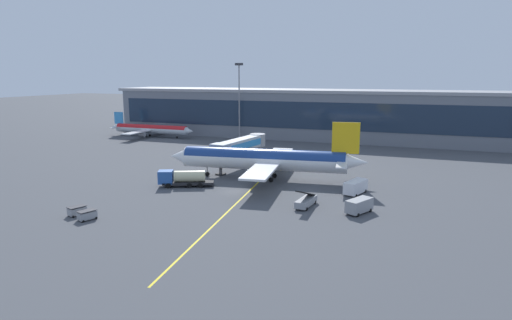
{
  "coord_description": "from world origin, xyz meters",
  "views": [
    {
      "loc": [
        31.43,
        -72.87,
        21.71
      ],
      "look_at": [
        0.87,
        9.16,
        4.5
      ],
      "focal_mm": 30.43,
      "sensor_mm": 36.0,
      "label": 1
    }
  ],
  "objects_px": {
    "fuel_tanker": "(182,178)",
    "baggage_cart_0": "(77,211)",
    "crew_van": "(359,205)",
    "baggage_cart_1": "(87,215)",
    "main_airliner": "(264,159)",
    "belt_loader": "(306,201)",
    "lavatory_truck": "(356,186)",
    "commuter_jet_far": "(151,129)"
  },
  "relations": [
    {
      "from": "fuel_tanker",
      "to": "baggage_cart_0",
      "type": "height_order",
      "value": "fuel_tanker"
    },
    {
      "from": "crew_van",
      "to": "baggage_cart_1",
      "type": "distance_m",
      "value": 42.29
    },
    {
      "from": "main_airliner",
      "to": "belt_loader",
      "type": "xyz_separation_m",
      "value": [
        12.88,
        -15.61,
        -3.34
      ]
    },
    {
      "from": "main_airliner",
      "to": "belt_loader",
      "type": "relative_size",
      "value": 6.06
    },
    {
      "from": "fuel_tanker",
      "to": "baggage_cart_0",
      "type": "xyz_separation_m",
      "value": [
        -6.48,
        -21.54,
        -0.96
      ]
    },
    {
      "from": "baggage_cart_0",
      "to": "lavatory_truck",
      "type": "bearing_deg",
      "value": 35.59
    },
    {
      "from": "crew_van",
      "to": "baggage_cart_0",
      "type": "bearing_deg",
      "value": -158.17
    },
    {
      "from": "fuel_tanker",
      "to": "lavatory_truck",
      "type": "xyz_separation_m",
      "value": [
        32.86,
        6.61,
        -0.32
      ]
    },
    {
      "from": "belt_loader",
      "to": "commuter_jet_far",
      "type": "distance_m",
      "value": 94.89
    },
    {
      "from": "crew_van",
      "to": "baggage_cart_0",
      "type": "relative_size",
      "value": 1.79
    },
    {
      "from": "belt_loader",
      "to": "baggage_cart_1",
      "type": "relative_size",
      "value": 2.31
    },
    {
      "from": "baggage_cart_0",
      "to": "crew_van",
      "type": "bearing_deg",
      "value": 21.83
    },
    {
      "from": "baggage_cart_1",
      "to": "lavatory_truck",
      "type": "bearing_deg",
      "value": 38.88
    },
    {
      "from": "crew_van",
      "to": "belt_loader",
      "type": "relative_size",
      "value": 0.77
    },
    {
      "from": "main_airliner",
      "to": "commuter_jet_far",
      "type": "height_order",
      "value": "main_airliner"
    },
    {
      "from": "belt_loader",
      "to": "baggage_cart_0",
      "type": "bearing_deg",
      "value": -152.28
    },
    {
      "from": "main_airliner",
      "to": "baggage_cart_1",
      "type": "relative_size",
      "value": 14.02
    },
    {
      "from": "fuel_tanker",
      "to": "lavatory_truck",
      "type": "relative_size",
      "value": 1.75
    },
    {
      "from": "belt_loader",
      "to": "fuel_tanker",
      "type": "bearing_deg",
      "value": 170.42
    },
    {
      "from": "lavatory_truck",
      "to": "belt_loader",
      "type": "height_order",
      "value": "belt_loader"
    },
    {
      "from": "main_airliner",
      "to": "baggage_cart_1",
      "type": "bearing_deg",
      "value": -116.28
    },
    {
      "from": "baggage_cart_1",
      "to": "commuter_jet_far",
      "type": "bearing_deg",
      "value": 117.77
    },
    {
      "from": "belt_loader",
      "to": "crew_van",
      "type": "bearing_deg",
      "value": -3.63
    },
    {
      "from": "belt_loader",
      "to": "commuter_jet_far",
      "type": "xyz_separation_m",
      "value": [
        -71.87,
        61.93,
        1.87
      ]
    },
    {
      "from": "lavatory_truck",
      "to": "baggage_cart_1",
      "type": "distance_m",
      "value": 46.71
    },
    {
      "from": "baggage_cart_0",
      "to": "main_airliner",
      "type": "bearing_deg",
      "value": 58.93
    },
    {
      "from": "lavatory_truck",
      "to": "commuter_jet_far",
      "type": "relative_size",
      "value": 0.18
    },
    {
      "from": "fuel_tanker",
      "to": "belt_loader",
      "type": "relative_size",
      "value": 1.56
    },
    {
      "from": "fuel_tanker",
      "to": "commuter_jet_far",
      "type": "bearing_deg",
      "value": 128.49
    },
    {
      "from": "crew_van",
      "to": "belt_loader",
      "type": "xyz_separation_m",
      "value": [
        -8.76,
        0.56,
        -0.32
      ]
    },
    {
      "from": "main_airliner",
      "to": "belt_loader",
      "type": "height_order",
      "value": "main_airliner"
    },
    {
      "from": "belt_loader",
      "to": "lavatory_truck",
      "type": "bearing_deg",
      "value": 58.56
    },
    {
      "from": "commuter_jet_far",
      "to": "baggage_cart_0",
      "type": "bearing_deg",
      "value": -63.59
    },
    {
      "from": "commuter_jet_far",
      "to": "fuel_tanker",
      "type": "bearing_deg",
      "value": -51.51
    },
    {
      "from": "crew_van",
      "to": "lavatory_truck",
      "type": "bearing_deg",
      "value": 99.93
    },
    {
      "from": "belt_loader",
      "to": "commuter_jet_far",
      "type": "bearing_deg",
      "value": 139.24
    },
    {
      "from": "fuel_tanker",
      "to": "belt_loader",
      "type": "xyz_separation_m",
      "value": [
        26.13,
        -4.41,
        -0.76
      ]
    },
    {
      "from": "belt_loader",
      "to": "baggage_cart_1",
      "type": "height_order",
      "value": "belt_loader"
    },
    {
      "from": "crew_van",
      "to": "baggage_cart_1",
      "type": "xyz_separation_m",
      "value": [
        -38.39,
        -17.74,
        -0.53
      ]
    },
    {
      "from": "lavatory_truck",
      "to": "baggage_cart_1",
      "type": "xyz_separation_m",
      "value": [
        -36.36,
        -29.31,
        -0.64
      ]
    },
    {
      "from": "baggage_cart_0",
      "to": "commuter_jet_far",
      "type": "bearing_deg",
      "value": 116.41
    },
    {
      "from": "crew_van",
      "to": "baggage_cart_0",
      "type": "xyz_separation_m",
      "value": [
        -41.37,
        -16.57,
        -0.53
      ]
    }
  ]
}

